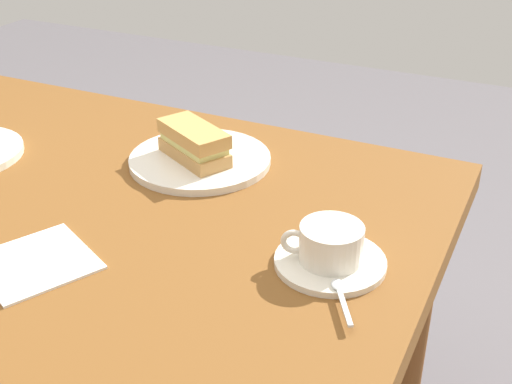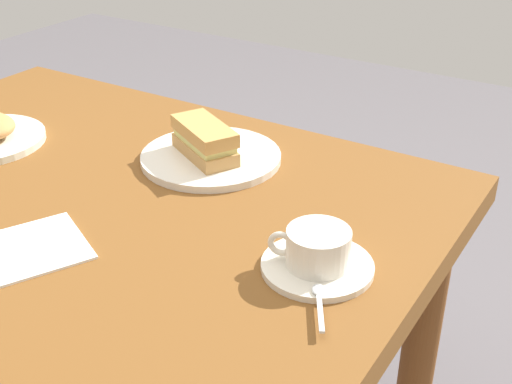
# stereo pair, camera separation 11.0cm
# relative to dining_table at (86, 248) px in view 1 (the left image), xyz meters

# --- Properties ---
(dining_table) EXTENTS (1.20, 0.86, 0.70)m
(dining_table) POSITION_rel_dining_table_xyz_m (0.00, 0.00, 0.00)
(dining_table) COLOR brown
(dining_table) RESTS_ON ground_plane
(sandwich_plate) EXTENTS (0.26, 0.26, 0.01)m
(sandwich_plate) POSITION_rel_dining_table_xyz_m (-0.12, -0.21, 0.11)
(sandwich_plate) COLOR silver
(sandwich_plate) RESTS_ON dining_table
(sandwich_front) EXTENTS (0.16, 0.13, 0.06)m
(sandwich_front) POSITION_rel_dining_table_xyz_m (-0.11, -0.20, 0.15)
(sandwich_front) COLOR tan
(sandwich_front) RESTS_ON sandwich_plate
(coffee_saucer) EXTENTS (0.16, 0.16, 0.01)m
(coffee_saucer) POSITION_rel_dining_table_xyz_m (-0.45, 0.00, 0.10)
(coffee_saucer) COLOR silver
(coffee_saucer) RESTS_ON dining_table
(coffee_cup) EXTENTS (0.12, 0.09, 0.05)m
(coffee_cup) POSITION_rel_dining_table_xyz_m (-0.45, 0.01, 0.14)
(coffee_cup) COLOR silver
(coffee_cup) RESTS_ON coffee_saucer
(spoon) EXTENTS (0.06, 0.09, 0.01)m
(spoon) POSITION_rel_dining_table_xyz_m (-0.49, 0.07, 0.11)
(spoon) COLOR silver
(spoon) RESTS_ON coffee_saucer
(napkin) EXTENTS (0.20, 0.20, 0.00)m
(napkin) POSITION_rel_dining_table_xyz_m (-0.07, 0.18, 0.10)
(napkin) COLOR white
(napkin) RESTS_ON dining_table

